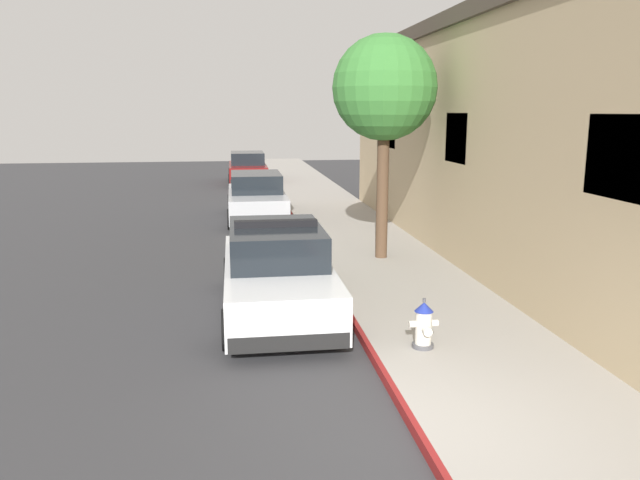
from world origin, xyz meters
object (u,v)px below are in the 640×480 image
(parked_car_silver_ahead, at_px, (256,198))
(parked_car_dark_far, at_px, (248,168))
(fire_hydrant, at_px, (424,325))
(police_cruiser, at_px, (277,272))
(street_tree, at_px, (384,89))

(parked_car_silver_ahead, xyz_separation_m, parked_car_dark_far, (-0.01, 10.99, 0.00))
(fire_hydrant, bearing_deg, police_cruiser, 129.36)
(fire_hydrant, xyz_separation_m, street_tree, (0.76, 5.77, 3.58))
(fire_hydrant, distance_m, street_tree, 6.83)
(parked_car_dark_far, height_order, street_tree, street_tree)
(police_cruiser, relative_size, fire_hydrant, 6.37)
(parked_car_silver_ahead, bearing_deg, parked_car_dark_far, 90.05)
(fire_hydrant, bearing_deg, parked_car_dark_far, 94.84)
(police_cruiser, relative_size, street_tree, 0.94)
(street_tree, bearing_deg, police_cruiser, -129.42)
(police_cruiser, height_order, parked_car_silver_ahead, police_cruiser)
(police_cruiser, height_order, street_tree, street_tree)
(parked_car_silver_ahead, xyz_separation_m, fire_hydrant, (1.96, -12.32, -0.25))
(parked_car_dark_far, bearing_deg, parked_car_silver_ahead, -89.95)
(street_tree, bearing_deg, parked_car_dark_far, 98.85)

